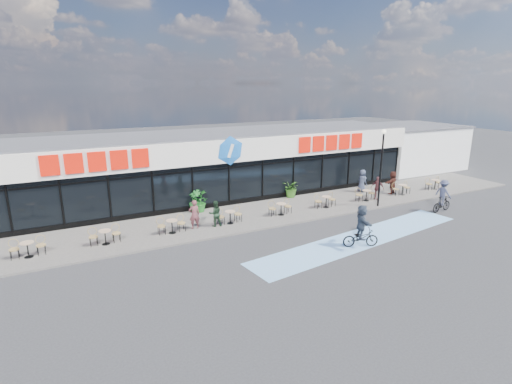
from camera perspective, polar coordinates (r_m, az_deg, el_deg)
ground at (r=20.91m, az=3.86°, el=-7.13°), size 120.00×120.00×0.00m
sidewalk at (r=24.61m, az=-1.51°, el=-3.48°), size 44.00×5.00×0.10m
bike_lane at (r=22.04m, az=14.92°, el=-6.41°), size 14.17×4.13×0.01m
building at (r=28.86m, az=-6.21°, el=3.95°), size 30.60×6.57×4.75m
neighbour_building at (r=41.53m, az=20.79°, el=6.11°), size 9.20×7.20×4.11m
lamp_post at (r=26.99m, az=17.49°, el=4.21°), size 0.28×0.28×5.05m
bistro_set_0 at (r=21.62m, az=-29.84°, el=-6.87°), size 1.54×0.62×0.90m
bistro_set_1 at (r=21.63m, az=-20.78°, el=-5.78°), size 1.54×0.62×0.90m
bistro_set_2 at (r=22.17m, az=-11.98°, el=-4.58°), size 1.54×0.62×0.90m
bistro_set_3 at (r=23.21m, az=-3.81°, el=-3.36°), size 1.54×0.62×0.90m
bistro_set_4 at (r=24.68m, az=3.50°, el=-2.21°), size 1.54×0.62×0.90m
bistro_set_5 at (r=26.52m, az=9.88°, el=-1.17°), size 1.54×0.62×0.90m
bistro_set_6 at (r=28.64m, az=15.38°, el=-0.27°), size 1.54×0.62×0.90m
bistro_set_7 at (r=31.00m, az=20.08°, el=0.51°), size 1.54×0.62×0.90m
bistro_set_8 at (r=33.54m, az=24.09°, el=1.17°), size 1.54×0.62×0.90m
potted_plant_left at (r=25.50m, az=-8.70°, el=-1.25°), size 1.08×1.08×1.37m
potted_plant_mid at (r=25.43m, az=-8.12°, el=-1.43°), size 1.09×1.22×1.24m
potted_plant_right at (r=28.41m, az=4.91°, el=0.56°), size 1.50×1.41×1.35m
patron_left at (r=22.42m, az=-8.80°, el=-3.18°), size 0.63×0.44×1.66m
patron_right at (r=22.68m, az=-5.84°, el=-3.07°), size 0.80×0.67×1.50m
pedestrian_a at (r=29.06m, az=16.94°, el=0.56°), size 0.72×1.03×1.63m
pedestrian_b at (r=30.76m, az=14.94°, el=1.56°), size 0.58×0.85×1.69m
pedestrian_c at (r=30.90m, az=18.91°, el=1.30°), size 1.63×0.99×1.67m
cyclist_a at (r=20.63m, az=14.79°, el=-5.07°), size 1.90×1.69×2.19m
cyclist_b at (r=28.00m, az=25.11°, el=-0.72°), size 1.72×1.10×2.09m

